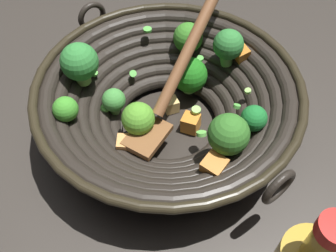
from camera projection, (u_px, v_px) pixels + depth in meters
name	position (u px, v px, depth m)	size (l,w,h in m)	color
ground_plane	(168.00, 128.00, 0.64)	(4.00, 4.00, 0.00)	#332D28
wok	(169.00, 100.00, 0.59)	(0.44, 0.41, 0.24)	black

